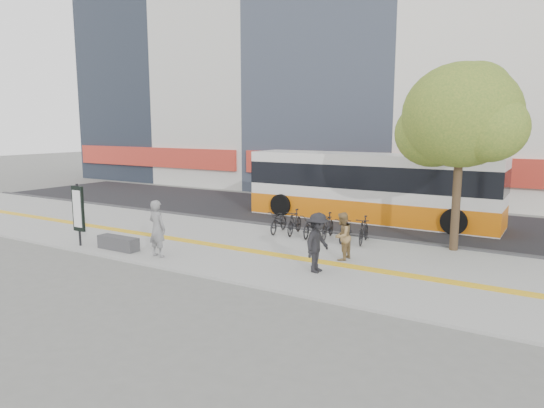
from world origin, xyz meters
The scene contains 13 objects.
ground centered at (0.00, 0.00, 0.00)m, with size 120.00×120.00×0.00m, color slate.
sidewalk centered at (0.00, 1.50, 0.04)m, with size 40.00×7.00×0.08m, color gray.
tactile_strip centered at (0.00, 1.00, 0.09)m, with size 40.00×0.45×0.01m, color yellow.
street centered at (0.00, 9.00, 0.03)m, with size 40.00×8.00×0.06m, color black.
curb centered at (0.00, 5.00, 0.07)m, with size 40.00×0.25×0.14m, color #373739.
bench centered at (-2.60, -1.20, 0.30)m, with size 1.60×0.45×0.45m, color #373739.
signboard centered at (-4.20, -1.51, 1.37)m, with size 0.55×0.10×2.20m.
street_tree centered at (7.18, 4.82, 4.51)m, with size 4.40×3.80×6.31m.
bus centered at (2.78, 8.50, 1.46)m, with size 11.18×2.65×2.98m.
bicycle_row centered at (2.44, 4.00, 0.54)m, with size 4.32×1.74×0.97m.
seated_woman centered at (-0.80, -1.16, 1.00)m, with size 0.67×0.44×1.85m, color black.
pedestrian_tan centered at (4.43, 1.57, 0.84)m, with size 0.74×0.57×1.51m, color olive.
pedestrian_dark centered at (4.35, -0.02, 0.95)m, with size 1.12×0.64×1.74m, color black.
Camera 1 is at (10.32, -12.39, 4.25)m, focal length 32.34 mm.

